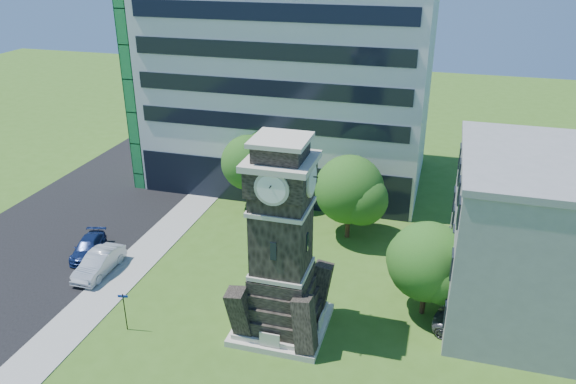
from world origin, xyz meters
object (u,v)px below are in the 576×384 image
(car_street_north, at_px, (88,247))
(park_bench, at_px, (263,331))
(car_street_mid, at_px, (99,263))
(street_sign, at_px, (124,308))
(clock_tower, at_px, (281,252))
(car_east_lot, at_px, (476,330))

(car_street_north, height_order, park_bench, car_street_north)
(car_street_mid, height_order, street_sign, street_sign)
(car_street_mid, bearing_deg, clock_tower, -10.23)
(street_sign, bearing_deg, car_east_lot, 3.16)
(street_sign, bearing_deg, car_street_north, 125.87)
(car_street_mid, distance_m, street_sign, 7.42)
(car_street_north, xyz_separation_m, street_sign, (7.48, -7.16, 0.97))
(clock_tower, xyz_separation_m, car_street_north, (-16.47, 4.34, -4.65))
(clock_tower, height_order, car_street_north, clock_tower)
(car_street_north, bearing_deg, car_street_mid, -56.62)
(street_sign, bearing_deg, car_street_mid, 124.98)
(clock_tower, relative_size, car_street_mid, 2.57)
(car_street_north, xyz_separation_m, car_east_lot, (27.82, -2.27, 0.05))
(clock_tower, xyz_separation_m, street_sign, (-8.99, -2.82, -3.67))
(car_street_north, bearing_deg, street_sign, -58.83)
(park_bench, relative_size, street_sign, 0.71)
(car_east_lot, bearing_deg, street_sign, 118.30)
(car_street_mid, xyz_separation_m, car_east_lot, (25.59, -0.30, -0.10))
(car_street_mid, relative_size, car_east_lot, 0.97)
(park_bench, xyz_separation_m, street_sign, (-8.22, -1.49, 1.11))
(car_street_north, relative_size, street_sign, 1.70)
(car_street_mid, height_order, car_street_north, car_street_mid)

